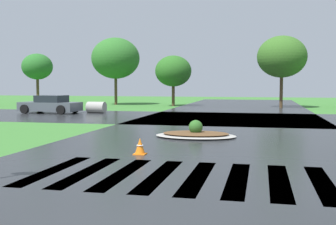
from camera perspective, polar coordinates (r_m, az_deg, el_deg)
name	(u,v)px	position (r m, az deg, el deg)	size (l,w,h in m)	color
asphalt_roadway	(209,143)	(15.15, 5.56, -4.11)	(11.05, 80.00, 0.01)	#232628
asphalt_cross_road	(230,118)	(25.61, 8.49, -0.80)	(90.00, 9.95, 0.01)	#232628
crosswalk_stripes	(178,176)	(9.73, 1.43, -8.69)	(6.75, 3.58, 0.01)	white
median_island	(196,134)	(16.66, 3.80, -2.93)	(3.22, 2.18, 0.68)	#9E9B93
car_dark_suv	(50,105)	(30.94, -15.77, 1.02)	(4.40, 2.38, 1.28)	#4C545B
drainage_pipe_stack	(96,107)	(30.35, -9.76, 0.70)	(1.36, 0.90, 0.81)	#9E9B93
traffic_cone	(140,147)	(12.62, -3.85, -4.68)	(0.36, 0.36, 0.50)	orange
background_treeline	(258,62)	(38.65, 12.19, 6.79)	(43.34, 6.30, 6.62)	#4C3823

